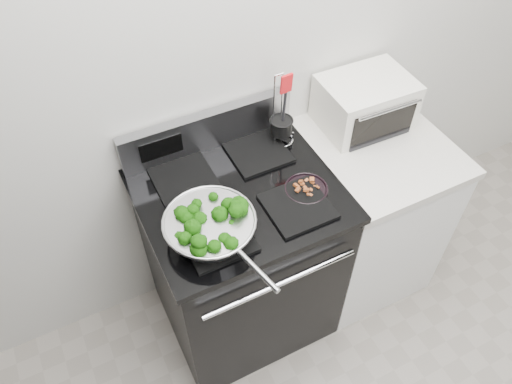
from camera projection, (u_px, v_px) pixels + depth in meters
back_wall at (268, 43)px, 1.98m from camera, size 4.00×0.02×2.70m
gas_range at (241, 258)px, 2.33m from camera, size 0.79×0.69×1.13m
counter at (362, 212)px, 2.55m from camera, size 0.62×0.68×0.92m
skillet at (210, 226)px, 1.80m from camera, size 0.34×0.54×0.07m
broccoli_pile at (209, 222)px, 1.79m from camera, size 0.27×0.27×0.09m
bacon_plate at (306, 187)px, 1.98m from camera, size 0.18×0.18×0.04m
utensil_holder at (281, 129)px, 2.14m from camera, size 0.11×0.11×0.35m
toaster_oven at (365, 103)px, 2.23m from camera, size 0.40×0.31×0.23m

